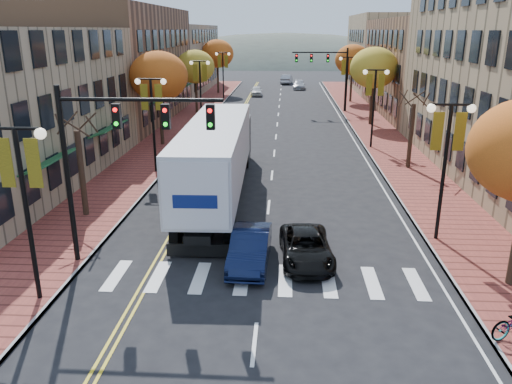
# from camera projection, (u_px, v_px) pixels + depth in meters

# --- Properties ---
(ground) EXTENTS (200.00, 200.00, 0.00)m
(ground) POSITION_uv_depth(u_px,v_px,m) (258.00, 308.00, 16.71)
(ground) COLOR black
(ground) RESTS_ON ground
(sidewalk_left) EXTENTS (4.00, 85.00, 0.15)m
(sidewalk_left) POSITION_uv_depth(u_px,v_px,m) (184.00, 125.00, 48.03)
(sidewalk_left) COLOR brown
(sidewalk_left) RESTS_ON ground
(sidewalk_right) EXTENTS (4.00, 85.00, 0.15)m
(sidewalk_right) POSITION_uv_depth(u_px,v_px,m) (372.00, 128.00, 47.01)
(sidewalk_right) COLOR brown
(sidewalk_right) RESTS_ON ground
(building_left_mid) EXTENTS (12.00, 24.00, 11.00)m
(building_left_mid) POSITION_uv_depth(u_px,v_px,m) (109.00, 65.00, 50.12)
(building_left_mid) COLOR brown
(building_left_mid) RESTS_ON ground
(building_left_far) EXTENTS (12.00, 26.00, 9.50)m
(building_left_far) POSITION_uv_depth(u_px,v_px,m) (167.00, 59.00, 74.07)
(building_left_far) COLOR #9E8966
(building_left_far) RESTS_ON ground
(building_right_mid) EXTENTS (15.00, 24.00, 10.00)m
(building_right_mid) POSITION_uv_depth(u_px,v_px,m) (450.00, 67.00, 53.96)
(building_right_mid) COLOR brown
(building_right_mid) RESTS_ON ground
(building_right_far) EXTENTS (15.00, 20.00, 11.00)m
(building_right_far) POSITION_uv_depth(u_px,v_px,m) (405.00, 53.00, 74.68)
(building_right_far) COLOR #9E8966
(building_right_far) RESTS_ON ground
(tree_left_a) EXTENTS (0.28, 0.28, 4.20)m
(tree_left_a) POSITION_uv_depth(u_px,v_px,m) (82.00, 174.00, 24.11)
(tree_left_a) COLOR #382619
(tree_left_a) RESTS_ON sidewalk_left
(tree_left_b) EXTENTS (4.48, 4.48, 7.21)m
(tree_left_b) POSITION_uv_depth(u_px,v_px,m) (159.00, 76.00, 38.30)
(tree_left_b) COLOR #382619
(tree_left_b) RESTS_ON sidewalk_left
(tree_left_c) EXTENTS (4.16, 4.16, 6.69)m
(tree_left_c) POSITION_uv_depth(u_px,v_px,m) (195.00, 67.00, 53.60)
(tree_left_c) COLOR #382619
(tree_left_c) RESTS_ON sidewalk_left
(tree_left_d) EXTENTS (4.61, 4.61, 7.42)m
(tree_left_d) POSITION_uv_depth(u_px,v_px,m) (217.00, 54.00, 70.51)
(tree_left_d) COLOR #382619
(tree_left_d) RESTS_ON sidewalk_left
(tree_right_b) EXTENTS (0.28, 0.28, 4.20)m
(tree_right_b) POSITION_uv_depth(u_px,v_px,m) (411.00, 136.00, 32.58)
(tree_right_b) COLOR #382619
(tree_right_b) RESTS_ON sidewalk_right
(tree_right_c) EXTENTS (4.48, 4.48, 7.21)m
(tree_right_c) POSITION_uv_depth(u_px,v_px,m) (374.00, 68.00, 46.77)
(tree_right_c) COLOR #382619
(tree_right_c) RESTS_ON sidewalk_right
(tree_right_d) EXTENTS (4.35, 4.35, 7.00)m
(tree_right_d) POSITION_uv_depth(u_px,v_px,m) (353.00, 60.00, 62.00)
(tree_right_d) COLOR #382619
(tree_right_d) RESTS_ON sidewalk_right
(lamp_left_a) EXTENTS (1.96, 0.36, 6.05)m
(lamp_left_a) POSITION_uv_depth(u_px,v_px,m) (22.00, 182.00, 15.80)
(lamp_left_a) COLOR black
(lamp_left_a) RESTS_ON ground
(lamp_left_b) EXTENTS (1.96, 0.36, 6.05)m
(lamp_left_b) POSITION_uv_depth(u_px,v_px,m) (152.00, 107.00, 30.98)
(lamp_left_b) COLOR black
(lamp_left_b) RESTS_ON ground
(lamp_left_c) EXTENTS (1.96, 0.36, 6.05)m
(lamp_left_c) POSITION_uv_depth(u_px,v_px,m) (200.00, 79.00, 48.06)
(lamp_left_c) COLOR black
(lamp_left_c) RESTS_ON ground
(lamp_left_d) EXTENTS (1.96, 0.36, 6.05)m
(lamp_left_d) POSITION_uv_depth(u_px,v_px,m) (223.00, 66.00, 65.14)
(lamp_left_d) COLOR black
(lamp_left_d) RESTS_ON ground
(lamp_right_a) EXTENTS (1.96, 0.36, 6.05)m
(lamp_right_a) POSITION_uv_depth(u_px,v_px,m) (447.00, 146.00, 20.64)
(lamp_right_a) COLOR black
(lamp_right_a) RESTS_ON ground
(lamp_right_b) EXTENTS (1.96, 0.36, 6.05)m
(lamp_right_b) POSITION_uv_depth(u_px,v_px,m) (375.00, 93.00, 37.72)
(lamp_right_b) COLOR black
(lamp_right_b) RESTS_ON ground
(lamp_right_c) EXTENTS (1.96, 0.36, 6.05)m
(lamp_right_c) POSITION_uv_depth(u_px,v_px,m) (347.00, 73.00, 54.80)
(lamp_right_c) COLOR black
(lamp_right_c) RESTS_ON ground
(traffic_mast_near) EXTENTS (6.10, 0.35, 7.00)m
(traffic_mast_near) POSITION_uv_depth(u_px,v_px,m) (114.00, 143.00, 18.33)
(traffic_mast_near) COLOR black
(traffic_mast_near) RESTS_ON ground
(traffic_mast_far) EXTENTS (6.10, 0.34, 7.00)m
(traffic_mast_far) POSITION_uv_depth(u_px,v_px,m) (329.00, 67.00, 54.72)
(traffic_mast_far) COLOR black
(traffic_mast_far) RESTS_ON ground
(semi_truck) EXTENTS (3.18, 17.40, 4.33)m
(semi_truck) POSITION_uv_depth(u_px,v_px,m) (219.00, 152.00, 27.21)
(semi_truck) COLOR black
(semi_truck) RESTS_ON ground
(navy_sedan) EXTENTS (1.59, 4.26, 1.39)m
(navy_sedan) POSITION_uv_depth(u_px,v_px,m) (250.00, 248.00, 19.64)
(navy_sedan) COLOR black
(navy_sedan) RESTS_ON ground
(black_suv) EXTENTS (2.24, 4.39, 1.19)m
(black_suv) POSITION_uv_depth(u_px,v_px,m) (306.00, 247.00, 19.93)
(black_suv) COLOR black
(black_suv) RESTS_ON ground
(car_far_white) EXTENTS (1.75, 3.93, 1.31)m
(car_far_white) POSITION_uv_depth(u_px,v_px,m) (257.00, 91.00, 70.00)
(car_far_white) COLOR silver
(car_far_white) RESTS_ON ground
(car_far_silver) EXTENTS (2.00, 4.54, 1.30)m
(car_far_silver) POSITION_uv_depth(u_px,v_px,m) (299.00, 85.00, 77.73)
(car_far_silver) COLOR #A9AAB1
(car_far_silver) RESTS_ON ground
(car_far_oncoming) EXTENTS (2.19, 4.83, 1.54)m
(car_far_oncoming) POSITION_uv_depth(u_px,v_px,m) (287.00, 79.00, 85.23)
(car_far_oncoming) COLOR #9A9BA1
(car_far_oncoming) RESTS_ON ground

